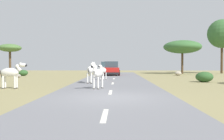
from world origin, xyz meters
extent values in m
plane|color=#8E8456|center=(0.00, 0.00, 0.00)|extent=(90.00, 90.00, 0.00)
cube|color=slate|center=(-0.03, 0.00, 0.03)|extent=(6.00, 64.00, 0.05)
cube|color=silver|center=(-0.03, -4.00, 0.05)|extent=(0.16, 2.00, 0.01)
cube|color=silver|center=(-0.03, 2.00, 0.05)|extent=(0.16, 2.00, 0.01)
cube|color=silver|center=(-0.03, 8.00, 0.05)|extent=(0.16, 2.00, 0.01)
cube|color=silver|center=(-0.03, 14.00, 0.05)|extent=(0.16, 2.00, 0.01)
cube|color=silver|center=(-0.03, 20.00, 0.05)|extent=(0.16, 2.00, 0.01)
cube|color=silver|center=(-0.03, 26.00, 0.05)|extent=(0.16, 2.00, 0.01)
ellipsoid|color=silver|center=(-0.82, 3.93, 0.97)|extent=(0.71, 1.12, 0.49)
cylinder|color=silver|center=(-1.04, 3.64, 0.41)|extent=(0.13, 0.13, 0.71)
cylinder|color=#28231E|center=(-1.04, 3.64, 0.07)|extent=(0.15, 0.15, 0.05)
cylinder|color=silver|center=(-0.79, 3.56, 0.41)|extent=(0.13, 0.13, 0.71)
cylinder|color=#28231E|center=(-0.79, 3.56, 0.07)|extent=(0.15, 0.15, 0.05)
cylinder|color=silver|center=(-0.84, 4.29, 0.41)|extent=(0.13, 0.13, 0.71)
cylinder|color=#28231E|center=(-0.84, 4.29, 0.07)|extent=(0.15, 0.15, 0.05)
cylinder|color=silver|center=(-0.59, 4.21, 0.41)|extent=(0.13, 0.13, 0.71)
cylinder|color=#28231E|center=(-0.59, 4.21, 0.07)|extent=(0.15, 0.15, 0.05)
cylinder|color=silver|center=(-0.96, 3.45, 1.22)|extent=(0.29, 0.41, 0.42)
cube|color=black|center=(-0.96, 3.45, 1.31)|extent=(0.14, 0.34, 0.29)
ellipsoid|color=silver|center=(-1.04, 3.22, 1.38)|extent=(0.32, 0.49, 0.23)
ellipsoid|color=black|center=(-1.09, 3.04, 1.36)|extent=(0.17, 0.19, 0.14)
cone|color=silver|center=(-1.07, 3.35, 1.49)|extent=(0.11, 0.11, 0.13)
cone|color=silver|center=(-0.94, 3.31, 1.49)|extent=(0.11, 0.11, 0.13)
cylinder|color=black|center=(-0.66, 4.43, 0.88)|extent=(0.08, 0.15, 0.42)
ellipsoid|color=silver|center=(-1.70, 8.20, 1.07)|extent=(0.65, 1.21, 0.54)
cylinder|color=silver|center=(-1.49, 8.54, 0.44)|extent=(0.13, 0.13, 0.78)
cylinder|color=#28231E|center=(-1.49, 8.54, 0.08)|extent=(0.15, 0.15, 0.05)
cylinder|color=silver|center=(-1.78, 8.59, 0.44)|extent=(0.13, 0.13, 0.78)
cylinder|color=#28231E|center=(-1.78, 8.59, 0.08)|extent=(0.15, 0.15, 0.05)
cylinder|color=silver|center=(-1.62, 7.80, 0.44)|extent=(0.13, 0.13, 0.78)
cylinder|color=#28231E|center=(-1.62, 7.80, 0.08)|extent=(0.15, 0.15, 0.05)
cylinder|color=silver|center=(-1.91, 7.85, 0.44)|extent=(0.13, 0.13, 0.78)
cylinder|color=#28231E|center=(-1.91, 7.85, 0.08)|extent=(0.15, 0.15, 0.05)
cylinder|color=silver|center=(-1.60, 8.74, 1.35)|extent=(0.28, 0.44, 0.46)
cube|color=black|center=(-1.60, 8.74, 1.44)|extent=(0.11, 0.38, 0.32)
ellipsoid|color=silver|center=(-1.56, 9.01, 1.52)|extent=(0.29, 0.53, 0.25)
ellipsoid|color=black|center=(-1.52, 9.21, 1.50)|extent=(0.17, 0.20, 0.15)
cone|color=silver|center=(-1.51, 8.87, 1.64)|extent=(0.11, 0.11, 0.15)
cone|color=silver|center=(-1.65, 8.90, 1.64)|extent=(0.11, 0.11, 0.15)
cylinder|color=black|center=(-1.80, 7.63, 0.96)|extent=(0.07, 0.17, 0.47)
ellipsoid|color=silver|center=(-6.26, 4.33, 1.00)|extent=(1.15, 0.51, 0.53)
cylinder|color=silver|center=(-5.89, 4.17, 0.39)|extent=(0.12, 0.12, 0.77)
cylinder|color=#28231E|center=(-5.89, 4.17, 0.03)|extent=(0.14, 0.14, 0.05)
cylinder|color=silver|center=(-5.88, 4.46, 0.39)|extent=(0.12, 0.12, 0.77)
cylinder|color=#28231E|center=(-5.88, 4.46, 0.03)|extent=(0.14, 0.14, 0.05)
cylinder|color=silver|center=(-6.63, 4.21, 0.39)|extent=(0.12, 0.12, 0.77)
cylinder|color=#28231E|center=(-6.63, 4.21, 0.03)|extent=(0.14, 0.14, 0.05)
cylinder|color=silver|center=(-6.62, 4.50, 0.39)|extent=(0.12, 0.12, 0.77)
cylinder|color=#28231E|center=(-6.62, 4.50, 0.03)|extent=(0.14, 0.14, 0.05)
cylinder|color=silver|center=(-5.71, 4.30, 1.27)|extent=(0.41, 0.23, 0.45)
cube|color=black|center=(-5.71, 4.30, 1.37)|extent=(0.38, 0.06, 0.31)
ellipsoid|color=silver|center=(-5.45, 4.29, 1.44)|extent=(0.50, 0.23, 0.25)
ellipsoid|color=black|center=(-5.25, 4.28, 1.42)|extent=(0.18, 0.15, 0.15)
cone|color=silver|center=(-5.58, 4.22, 1.57)|extent=(0.10, 0.10, 0.14)
cone|color=silver|center=(-5.57, 4.37, 1.57)|extent=(0.10, 0.10, 0.14)
cylinder|color=black|center=(-6.82, 4.36, 0.90)|extent=(0.16, 0.05, 0.46)
ellipsoid|color=silver|center=(-0.96, 12.00, 0.92)|extent=(0.72, 1.06, 0.47)
cylinder|color=silver|center=(-1.19, 11.74, 0.39)|extent=(0.13, 0.13, 0.67)
cylinder|color=#28231E|center=(-1.19, 11.74, 0.07)|extent=(0.15, 0.15, 0.04)
cylinder|color=silver|center=(-0.96, 11.65, 0.39)|extent=(0.13, 0.13, 0.67)
cylinder|color=#28231E|center=(-0.96, 11.65, 0.07)|extent=(0.15, 0.15, 0.04)
cylinder|color=silver|center=(-0.96, 12.34, 0.39)|extent=(0.13, 0.13, 0.67)
cylinder|color=#28231E|center=(-0.96, 12.34, 0.07)|extent=(0.15, 0.15, 0.04)
cylinder|color=silver|center=(-0.73, 12.25, 0.39)|extent=(0.13, 0.13, 0.67)
cylinder|color=#28231E|center=(-0.73, 12.25, 0.07)|extent=(0.15, 0.15, 0.04)
cylinder|color=silver|center=(-1.13, 11.56, 1.16)|extent=(0.29, 0.39, 0.40)
cube|color=black|center=(-1.13, 11.56, 1.24)|extent=(0.15, 0.32, 0.27)
ellipsoid|color=silver|center=(-1.21, 11.34, 1.30)|extent=(0.32, 0.47, 0.21)
ellipsoid|color=black|center=(-1.28, 11.18, 1.29)|extent=(0.17, 0.19, 0.13)
cone|color=silver|center=(-1.23, 11.47, 1.41)|extent=(0.10, 0.10, 0.13)
cone|color=silver|center=(-1.12, 11.42, 1.41)|extent=(0.10, 0.10, 0.13)
cylinder|color=black|center=(-0.78, 12.46, 0.83)|extent=(0.08, 0.14, 0.40)
cube|color=red|center=(-0.49, 21.46, 0.63)|extent=(2.06, 4.30, 0.80)
cube|color=#334751|center=(-0.50, 21.66, 1.41)|extent=(1.77, 2.30, 0.76)
cube|color=black|center=(-0.35, 19.30, 0.36)|extent=(1.72, 0.27, 0.24)
cylinder|color=black|center=(-1.30, 20.06, 0.39)|extent=(0.26, 0.69, 0.68)
cylinder|color=black|center=(0.49, 20.17, 0.39)|extent=(0.26, 0.69, 0.68)
cylinder|color=black|center=(-1.47, 22.75, 0.39)|extent=(0.26, 0.69, 0.68)
cylinder|color=black|center=(0.32, 22.86, 0.39)|extent=(0.26, 0.69, 0.68)
cube|color=white|center=(-1.19, 26.82, 0.63)|extent=(1.90, 4.24, 0.80)
cube|color=#334751|center=(-1.19, 27.02, 1.41)|extent=(1.69, 2.24, 0.76)
cube|color=black|center=(-1.25, 24.66, 0.36)|extent=(1.71, 0.20, 0.24)
cylinder|color=black|center=(-2.13, 25.49, 0.39)|extent=(0.24, 0.69, 0.68)
cylinder|color=black|center=(-0.33, 25.45, 0.39)|extent=(0.24, 0.69, 0.68)
cylinder|color=black|center=(-2.06, 28.19, 0.39)|extent=(0.24, 0.69, 0.68)
cylinder|color=black|center=(-0.26, 28.15, 0.39)|extent=(0.24, 0.69, 0.68)
cylinder|color=#4C3823|center=(16.39, 29.12, 2.17)|extent=(0.36, 0.36, 4.34)
sphere|color=#386633|center=(16.39, 29.12, 6.11)|extent=(4.41, 4.41, 4.41)
cylinder|color=#4C3823|center=(-15.43, 26.42, 1.62)|extent=(0.33, 0.33, 3.23)
ellipsoid|color=#4C7038|center=(-15.43, 26.42, 3.81)|extent=(3.29, 3.29, 1.15)
cylinder|color=#4C3823|center=(9.87, 27.24, 1.50)|extent=(0.32, 0.32, 3.00)
ellipsoid|color=#386633|center=(9.87, 27.24, 3.97)|extent=(5.53, 5.53, 1.94)
ellipsoid|color=#2D5628|center=(-11.41, 20.62, 0.37)|extent=(1.23, 1.11, 0.74)
ellipsoid|color=#2D5628|center=(7.50, 10.19, 0.43)|extent=(1.43, 1.29, 0.86)
ellipsoid|color=gray|center=(-10.38, 16.25, 0.21)|extent=(0.67, 0.54, 0.41)
ellipsoid|color=#A89E8C|center=(7.96, 21.53, 0.28)|extent=(0.85, 0.62, 0.56)
camera|label=1|loc=(0.34, -11.46, 1.55)|focal=41.89mm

